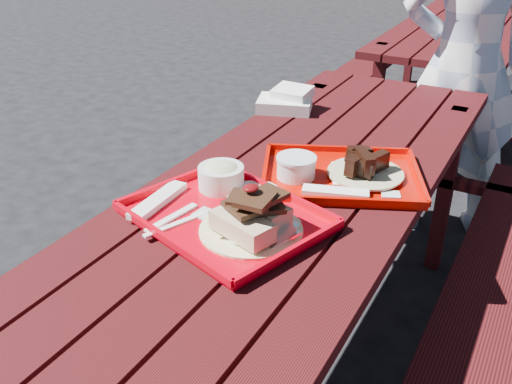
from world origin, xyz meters
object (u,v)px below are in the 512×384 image
Objects in this scene: near_tray at (232,205)px; far_tray at (338,173)px; picnic_table_near at (280,247)px; picnic_table_far at (466,47)px; person at (465,66)px.

far_tray is at bearing 64.35° from near_tray.
near_tray is (-0.05, -0.19, 0.23)m from picnic_table_near.
picnic_table_far is 2.66m from far_tray.
person reaches higher than far_tray.
picnic_table_near is at bearing -90.00° from picnic_table_far.
picnic_table_near is 4.17× the size of near_tray.
far_tray reaches higher than picnic_table_near.
picnic_table_far is 3.00m from near_tray.
person is (0.12, 1.19, 0.04)m from far_tray.
near_tray reaches higher than picnic_table_far.
far_tray reaches higher than picnic_table_far.
near_tray is at bearing -104.59° from picnic_table_near.
person is at bearing 80.11° from picnic_table_near.
person reaches higher than picnic_table_near.
near_tray reaches higher than picnic_table_near.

